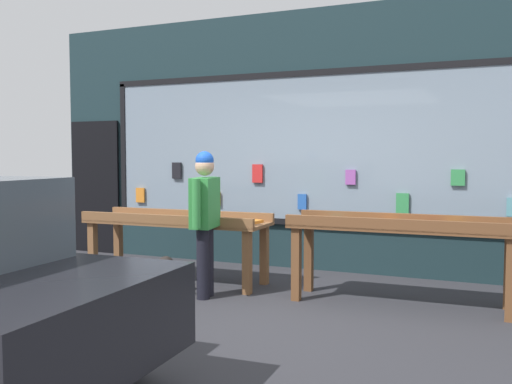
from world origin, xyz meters
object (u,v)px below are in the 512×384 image
Objects in this scene: display_table_right at (401,234)px; person_browsing at (205,213)px; small_dog at (164,271)px; display_table_left at (177,226)px.

display_table_right is 2.09m from person_browsing.
small_dog is (-2.45, -0.69, -0.46)m from display_table_right.
display_table_right is 2.59m from small_dog.
display_table_right reaches higher than display_table_left.
display_table_left is at bearing -6.89° from small_dog.
display_table_right is at bearing -101.67° from small_dog.
person_browsing reaches higher than display_table_right.
display_table_right is 1.45× the size of person_browsing.
display_table_left is 1.00× the size of display_table_right.
display_table_left reaches higher than small_dog.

